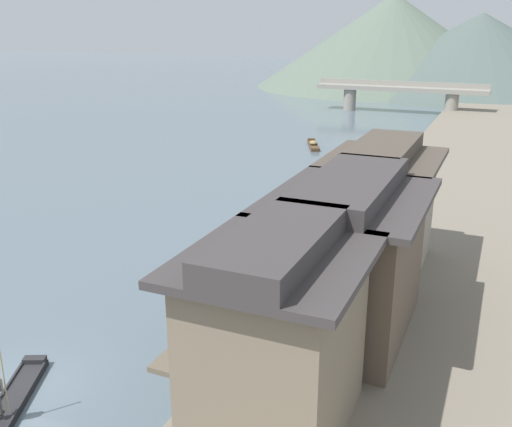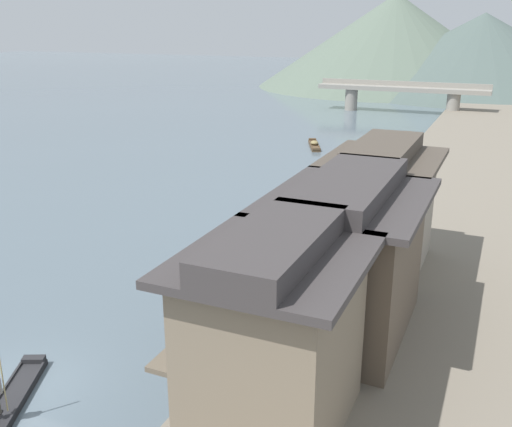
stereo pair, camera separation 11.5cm
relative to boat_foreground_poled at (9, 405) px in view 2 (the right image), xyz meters
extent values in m
plane|color=slate|center=(-0.51, 1.20, -0.13)|extent=(400.00, 400.00, 0.00)
cube|color=slate|center=(14.73, 31.20, 0.27)|extent=(18.00, 110.00, 0.81)
cube|color=#232326|center=(0.00, 0.00, -0.03)|extent=(3.03, 5.13, 0.21)
cube|color=#232326|center=(-1.04, 2.24, 0.17)|extent=(0.89, 0.67, 0.19)
cube|color=#232326|center=(0.38, 0.17, 0.12)|extent=(2.07, 4.33, 0.08)
cube|color=black|center=(0.41, -0.68, 0.29)|extent=(0.19, 0.24, 0.05)
cylinder|color=gray|center=(0.51, -0.61, 1.28)|extent=(0.08, 0.08, 0.56)
cylinder|color=tan|center=(0.57, -0.53, 1.80)|extent=(0.04, 0.04, 3.00)
cube|color=brown|center=(3.73, 53.34, 0.01)|extent=(1.37, 4.46, 0.27)
cube|color=brown|center=(3.58, 55.38, 0.26)|extent=(0.96, 0.43, 0.24)
cube|color=brown|center=(3.88, 51.30, 0.26)|extent=(0.96, 0.43, 0.24)
cube|color=brown|center=(3.25, 53.30, 0.18)|extent=(0.37, 3.88, 0.08)
cube|color=brown|center=(4.21, 53.37, 0.18)|extent=(0.37, 3.88, 0.08)
cube|color=#232326|center=(3.72, 39.60, -0.03)|extent=(1.45, 5.32, 0.20)
cube|color=#232326|center=(3.88, 42.07, 0.17)|extent=(1.04, 0.42, 0.18)
cube|color=#232326|center=(3.57, 37.12, 0.17)|extent=(1.04, 0.42, 0.18)
cube|color=#232326|center=(3.20, 39.63, 0.11)|extent=(0.37, 4.75, 0.08)
cube|color=#232326|center=(4.25, 39.56, 0.11)|extent=(0.37, 4.75, 0.08)
ellipsoid|color=brown|center=(3.72, 39.60, 0.35)|extent=(1.10, 1.49, 0.56)
cube|color=#232326|center=(3.78, 8.78, -0.03)|extent=(2.05, 4.16, 0.20)
cube|color=#232326|center=(4.22, 10.58, 0.17)|extent=(1.06, 0.59, 0.18)
cube|color=#232326|center=(3.33, 6.99, 0.17)|extent=(1.06, 0.59, 0.18)
cube|color=#232326|center=(3.27, 8.91, 0.12)|extent=(0.92, 3.42, 0.08)
cube|color=#232326|center=(4.28, 8.66, 0.12)|extent=(0.92, 3.42, 0.08)
ellipsoid|color=brown|center=(3.78, 8.78, 0.35)|extent=(1.32, 1.61, 0.55)
cube|color=brown|center=(-4.20, 45.07, -0.02)|extent=(2.89, 5.23, 0.21)
cube|color=brown|center=(-3.21, 42.76, 0.18)|extent=(0.87, 0.64, 0.19)
cube|color=brown|center=(-5.18, 47.37, 0.18)|extent=(0.87, 0.64, 0.19)
cube|color=brown|center=(-3.83, 45.22, 0.13)|extent=(1.96, 4.46, 0.08)
cube|color=brown|center=(-4.56, 44.91, 0.13)|extent=(1.96, 4.46, 0.08)
ellipsoid|color=olive|center=(-4.20, 45.07, 0.30)|extent=(1.16, 1.32, 0.43)
cube|color=#7F705B|center=(8.72, 1.98, 3.28)|extent=(4.06, 5.00, 5.20)
cube|color=brown|center=(6.34, 1.98, 3.28)|extent=(0.70, 5.00, 0.16)
cube|color=#3D3838|center=(8.72, 1.98, 6.00)|extent=(4.96, 5.90, 0.24)
cube|color=#3D3838|center=(8.72, 1.98, 6.47)|extent=(2.44, 5.90, 0.70)
cube|color=brown|center=(9.06, 8.34, 3.28)|extent=(4.74, 6.76, 5.20)
cube|color=#4D4135|center=(6.34, 8.34, 3.28)|extent=(0.70, 6.76, 0.16)
cube|color=#3D3838|center=(9.06, 8.34, 6.00)|extent=(5.64, 7.66, 0.24)
cube|color=#3D3838|center=(9.06, 8.34, 6.47)|extent=(2.85, 7.66, 0.70)
cube|color=gray|center=(8.87, 15.27, 3.28)|extent=(4.36, 5.80, 5.20)
cube|color=gray|center=(6.34, 15.27, 3.28)|extent=(0.70, 5.80, 0.16)
cube|color=#4C4238|center=(8.87, 15.27, 6.00)|extent=(5.26, 6.70, 0.24)
cube|color=#4C4238|center=(8.87, 15.27, 6.47)|extent=(2.62, 6.70, 0.70)
cylinder|color=#473828|center=(6.08, 7.95, 1.09)|extent=(0.20, 0.20, 0.82)
cylinder|color=#473828|center=(6.08, 15.50, 1.13)|extent=(0.20, 0.20, 0.91)
cylinder|color=#473828|center=(6.08, 23.42, 1.13)|extent=(0.20, 0.20, 0.91)
cube|color=gray|center=(-0.51, 72.97, 3.26)|extent=(24.03, 2.40, 0.60)
cylinder|color=gray|center=(-7.72, 72.97, 1.42)|extent=(1.80, 1.80, 3.09)
cylinder|color=gray|center=(6.69, 72.97, 1.42)|extent=(1.80, 1.80, 3.09)
cube|color=gray|center=(-0.51, 73.97, 3.91)|extent=(24.03, 0.30, 0.70)
cone|color=#4C5B56|center=(7.80, 106.20, 6.96)|extent=(52.71, 52.71, 14.17)
cone|color=#5B6B5B|center=(-9.01, 109.33, 8.84)|extent=(54.07, 54.07, 17.93)
camera|label=1|loc=(13.98, -11.53, 12.07)|focal=40.36mm
camera|label=2|loc=(14.09, -11.48, 12.07)|focal=40.36mm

